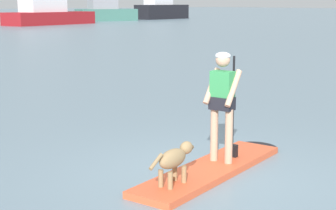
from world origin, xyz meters
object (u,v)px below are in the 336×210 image
at_px(moored_boat_far_port, 105,9).
at_px(dog, 175,159).
at_px(person_paddler, 223,99).
at_px(moored_boat_port, 161,8).
at_px(moored_boat_center, 47,12).
at_px(paddleboard, 218,166).

bearing_deg(moored_boat_far_port, dog, -122.74).
xyz_separation_m(person_paddler, moored_boat_port, (47.17, 58.95, 0.56)).
bearing_deg(moored_boat_center, paddleboard, -115.00).
relative_size(dog, moored_boat_port, 0.10).
relative_size(person_paddler, moored_boat_far_port, 0.18).
bearing_deg(person_paddler, dog, -165.65).
distance_m(moored_boat_center, moored_boat_port, 24.82).
relative_size(person_paddler, dog, 1.72).
bearing_deg(moored_boat_far_port, moored_boat_center, -153.49).
xyz_separation_m(moored_boat_center, moored_boat_far_port, (11.85, 5.91, 0.08)).
bearing_deg(paddleboard, dog, -165.65).
bearing_deg(moored_boat_port, moored_boat_center, -161.19).
height_order(paddleboard, person_paddler, person_paddler).
bearing_deg(moored_boat_port, dog, -129.24).
bearing_deg(moored_boat_far_port, moored_boat_port, 10.19).
distance_m(paddleboard, dog, 1.25).
bearing_deg(moored_boat_port, person_paddler, -128.67).
height_order(paddleboard, moored_boat_port, moored_boat_port).
distance_m(dog, moored_boat_far_port, 67.98).
relative_size(dog, moored_boat_far_port, 0.11).
relative_size(paddleboard, moored_boat_port, 0.35).
bearing_deg(dog, paddleboard, 14.35).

